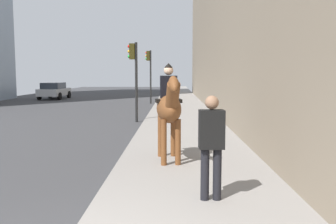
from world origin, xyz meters
name	(u,v)px	position (x,y,z in m)	size (l,w,h in m)	color
mounted_horse_near	(169,107)	(5.14, -1.21, 1.40)	(2.15, 0.73, 2.30)	brown
pedestrian_greeting	(211,141)	(2.48, -1.92, 1.10)	(0.28, 0.41, 1.70)	black
car_near_lane	(54,90)	(28.70, 9.18, 0.76)	(4.27, 2.00, 1.44)	#B7BABF
traffic_light_near_curb	(134,69)	(13.12, 0.45, 2.41)	(0.20, 0.44, 3.57)	black
traffic_light_far_curb	(149,68)	(23.73, 0.46, 2.62)	(0.20, 0.44, 3.91)	black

